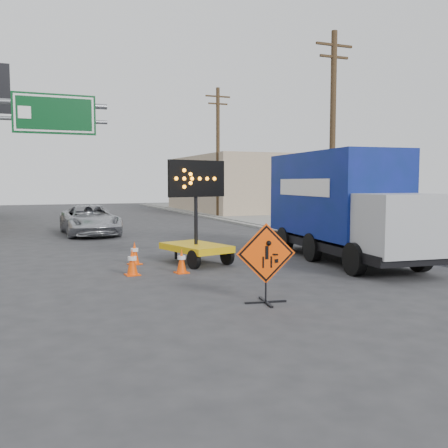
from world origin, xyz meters
TOP-DOWN VIEW (x-y plane):
  - ground at (0.00, 0.00)m, footprint 100.00×100.00m
  - curb_right at (7.20, 15.00)m, footprint 0.40×60.00m
  - sidewalk_right at (9.50, 15.00)m, footprint 4.00×60.00m
  - building_right_far at (13.00, 30.00)m, footprint 10.00×14.00m
  - highway_gantry at (-4.43, 17.96)m, footprint 6.18×0.38m
  - utility_pole_near at (8.00, 10.00)m, footprint 1.80×0.26m
  - utility_pole_far at (8.00, 24.00)m, footprint 1.80×0.26m
  - construction_sign at (0.01, 0.43)m, footprint 1.24×0.89m
  - arrow_board at (0.26, 5.74)m, footprint 1.96×2.50m
  - pickup_truck at (-1.76, 15.60)m, footprint 2.51×5.20m
  - box_truck at (4.82, 4.66)m, footprint 2.85×7.47m
  - cone_a at (-0.63, 4.35)m, footprint 0.39×0.39m
  - cone_b at (-1.96, 4.54)m, footprint 0.40×0.40m
  - cone_c at (-1.54, 6.27)m, footprint 0.45×0.45m

SIDE VIEW (x-z plane):
  - ground at x=0.00m, z-range 0.00..0.00m
  - curb_right at x=7.20m, z-range 0.00..0.12m
  - sidewalk_right at x=9.50m, z-range 0.00..0.15m
  - cone_a at x=-0.63m, z-range 0.00..0.68m
  - cone_c at x=-1.54m, z-range 0.00..0.71m
  - cone_b at x=-1.96m, z-range 0.00..0.73m
  - arrow_board at x=0.26m, z-range -0.88..2.29m
  - pickup_truck at x=-1.76m, z-range 0.00..1.43m
  - construction_sign at x=0.01m, z-range 0.05..1.72m
  - box_truck at x=4.82m, z-range -0.16..3.30m
  - building_right_far at x=13.00m, z-range 0.00..4.60m
  - utility_pole_near at x=8.00m, z-range 0.18..9.18m
  - utility_pole_far at x=8.00m, z-range 0.18..9.18m
  - highway_gantry at x=-4.43m, z-range 1.62..8.52m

